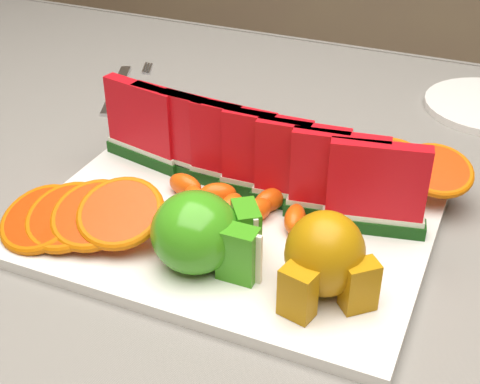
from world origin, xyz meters
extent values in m
cube|color=#532E21|center=(0.00, 0.00, 0.73)|extent=(1.40, 0.90, 0.03)
cube|color=#532E21|center=(-0.64, 0.39, 0.36)|extent=(0.06, 0.06, 0.72)
cube|color=gray|center=(0.00, 0.00, 0.75)|extent=(1.52, 1.02, 0.01)
cube|color=gray|center=(0.00, 0.51, 0.66)|extent=(1.52, 0.01, 0.20)
cube|color=silver|center=(0.01, -0.05, 0.76)|extent=(0.40, 0.30, 0.01)
ellipsoid|color=#178F0B|center=(0.01, -0.13, 0.80)|extent=(0.11, 0.11, 0.08)
cube|color=#178F0B|center=(0.05, -0.14, 0.80)|extent=(0.04, 0.02, 0.06)
cube|color=beige|center=(0.06, -0.14, 0.80)|extent=(0.03, 0.00, 0.05)
cube|color=#178F0B|center=(0.04, -0.10, 0.80)|extent=(0.04, 0.04, 0.06)
cube|color=beige|center=(0.05, -0.10, 0.80)|extent=(0.02, 0.03, 0.05)
ellipsoid|color=#B49418|center=(0.13, -0.12, 0.81)|extent=(0.08, 0.08, 0.08)
cube|color=#B49418|center=(0.12, -0.16, 0.79)|extent=(0.03, 0.03, 0.05)
cube|color=#B49418|center=(0.16, -0.13, 0.79)|extent=(0.03, 0.03, 0.05)
cube|color=silver|center=(-0.29, 0.19, 0.76)|extent=(0.08, 0.16, 0.00)
cube|color=silver|center=(-0.29, 0.28, 0.76)|extent=(0.02, 0.04, 0.00)
cube|color=silver|center=(-0.29, 0.28, 0.76)|extent=(0.02, 0.04, 0.00)
cube|color=silver|center=(-0.28, 0.28, 0.76)|extent=(0.02, 0.04, 0.00)
cube|color=#0E3714|center=(-0.13, 0.01, 0.78)|extent=(0.11, 0.04, 0.01)
cube|color=silver|center=(-0.13, 0.01, 0.79)|extent=(0.10, 0.04, 0.01)
cube|color=red|center=(-0.13, 0.01, 0.83)|extent=(0.10, 0.04, 0.08)
cube|color=#0E3714|center=(-0.09, 0.01, 0.78)|extent=(0.11, 0.04, 0.01)
cube|color=silver|center=(-0.09, 0.01, 0.79)|extent=(0.10, 0.03, 0.01)
cube|color=red|center=(-0.09, 0.01, 0.83)|extent=(0.10, 0.03, 0.08)
cube|color=#0E3714|center=(-0.05, 0.00, 0.78)|extent=(0.11, 0.03, 0.01)
cube|color=silver|center=(-0.05, 0.00, 0.79)|extent=(0.10, 0.03, 0.01)
cube|color=red|center=(-0.05, 0.00, 0.83)|extent=(0.10, 0.02, 0.08)
cube|color=#0E3714|center=(-0.01, 0.00, 0.78)|extent=(0.11, 0.02, 0.01)
cube|color=silver|center=(-0.01, 0.00, 0.79)|extent=(0.10, 0.02, 0.01)
cube|color=red|center=(-0.01, 0.00, 0.83)|extent=(0.10, 0.02, 0.08)
cube|color=#0E3714|center=(0.03, 0.00, 0.78)|extent=(0.11, 0.02, 0.01)
cube|color=silver|center=(0.03, 0.00, 0.79)|extent=(0.10, 0.02, 0.01)
cube|color=red|center=(0.03, 0.00, 0.83)|extent=(0.10, 0.02, 0.08)
cube|color=#0E3714|center=(0.07, -0.01, 0.78)|extent=(0.11, 0.03, 0.01)
cube|color=silver|center=(0.07, -0.01, 0.79)|extent=(0.10, 0.03, 0.01)
cube|color=red|center=(0.07, -0.01, 0.83)|extent=(0.10, 0.02, 0.08)
cube|color=#0E3714|center=(0.11, -0.01, 0.78)|extent=(0.11, 0.04, 0.01)
cube|color=silver|center=(0.11, -0.01, 0.79)|extent=(0.10, 0.03, 0.01)
cube|color=red|center=(0.11, -0.01, 0.83)|extent=(0.10, 0.03, 0.08)
cube|color=#0E3714|center=(0.15, -0.02, 0.78)|extent=(0.11, 0.04, 0.01)
cube|color=silver|center=(0.15, -0.02, 0.79)|extent=(0.10, 0.04, 0.01)
cube|color=red|center=(0.15, -0.02, 0.83)|extent=(0.10, 0.04, 0.08)
cylinder|color=#C95400|center=(-0.16, -0.15, 0.79)|extent=(0.09, 0.09, 0.03)
torus|color=#CE4B00|center=(-0.16, -0.15, 0.79)|extent=(0.10, 0.10, 0.04)
cylinder|color=#C95400|center=(-0.13, -0.14, 0.79)|extent=(0.08, 0.08, 0.03)
torus|color=#CE4B00|center=(-0.13, -0.14, 0.79)|extent=(0.09, 0.09, 0.04)
cylinder|color=#C95400|center=(-0.10, -0.14, 0.80)|extent=(0.08, 0.08, 0.03)
torus|color=#CE4B00|center=(-0.10, -0.14, 0.80)|extent=(0.09, 0.09, 0.04)
cylinder|color=#C95400|center=(-0.08, -0.13, 0.80)|extent=(0.09, 0.09, 0.03)
torus|color=#CE4B00|center=(-0.08, -0.13, 0.80)|extent=(0.10, 0.10, 0.04)
cylinder|color=#C95400|center=(-0.10, 0.07, 0.78)|extent=(0.07, 0.07, 0.03)
torus|color=#CE4B00|center=(-0.10, 0.07, 0.78)|extent=(0.08, 0.08, 0.03)
cylinder|color=#C95400|center=(-0.05, 0.07, 0.79)|extent=(0.08, 0.08, 0.03)
torus|color=#CE4B00|center=(-0.05, 0.07, 0.79)|extent=(0.09, 0.08, 0.03)
cylinder|color=#C95400|center=(0.00, 0.07, 0.79)|extent=(0.08, 0.08, 0.03)
torus|color=#CE4B00|center=(0.00, 0.07, 0.79)|extent=(0.09, 0.09, 0.03)
cylinder|color=#C95400|center=(0.05, 0.07, 0.79)|extent=(0.09, 0.09, 0.03)
torus|color=#CE4B00|center=(0.05, 0.07, 0.79)|extent=(0.10, 0.10, 0.03)
cylinder|color=#C95400|center=(0.10, 0.07, 0.80)|extent=(0.09, 0.09, 0.03)
torus|color=#CE4B00|center=(0.10, 0.07, 0.80)|extent=(0.10, 0.10, 0.03)
cylinder|color=#C95400|center=(0.14, 0.07, 0.80)|extent=(0.09, 0.09, 0.03)
torus|color=#CE4B00|center=(0.14, 0.07, 0.80)|extent=(0.10, 0.10, 0.03)
cylinder|color=#C95400|center=(0.19, 0.07, 0.80)|extent=(0.10, 0.10, 0.03)
torus|color=#CE4B00|center=(0.19, 0.07, 0.80)|extent=(0.11, 0.11, 0.03)
ellipsoid|color=#DC4004|center=(-0.06, -0.03, 0.78)|extent=(0.04, 0.03, 0.03)
ellipsoid|color=#DC4004|center=(-0.03, -0.05, 0.78)|extent=(0.04, 0.04, 0.03)
ellipsoid|color=#DC4004|center=(-0.02, -0.03, 0.78)|extent=(0.05, 0.04, 0.03)
ellipsoid|color=#DC4004|center=(0.01, -0.05, 0.78)|extent=(0.02, 0.04, 0.03)
ellipsoid|color=#DC4004|center=(0.03, -0.05, 0.78)|extent=(0.04, 0.05, 0.03)
ellipsoid|color=#DC4004|center=(0.04, -0.02, 0.78)|extent=(0.04, 0.05, 0.03)
ellipsoid|color=#DC4004|center=(0.07, -0.05, 0.78)|extent=(0.03, 0.04, 0.03)
ellipsoid|color=#DC4004|center=(0.10, -0.05, 0.78)|extent=(0.03, 0.04, 0.03)
camera|label=1|loc=(0.24, -0.57, 1.17)|focal=50.00mm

